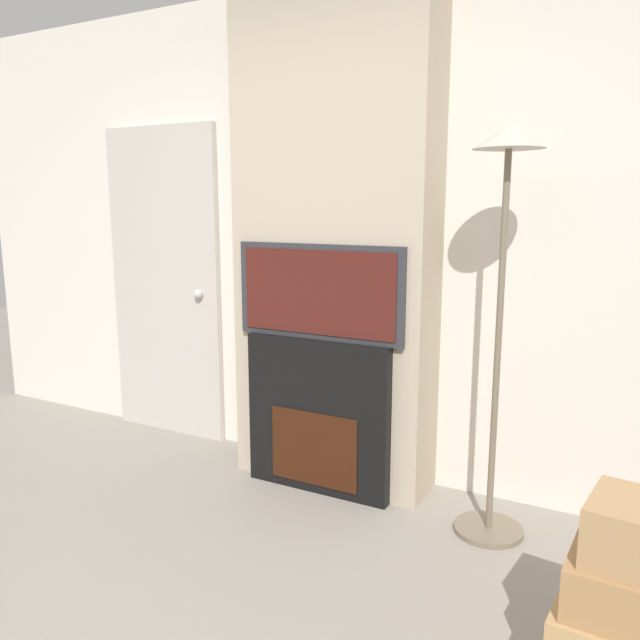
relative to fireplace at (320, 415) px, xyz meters
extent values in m
cube|color=silver|center=(0.00, 0.37, 0.94)|extent=(6.00, 0.06, 2.70)
cube|color=tan|center=(0.00, 0.17, 0.94)|extent=(1.09, 0.33, 2.70)
cube|color=black|center=(0.00, 0.00, 0.00)|extent=(0.82, 0.14, 0.83)
cube|color=#33160A|center=(0.00, -0.07, -0.16)|extent=(0.51, 0.01, 0.40)
cube|color=#2D2D33|center=(0.00, 0.00, 0.67)|extent=(0.94, 0.06, 0.49)
cube|color=#471914|center=(0.00, -0.03, 0.67)|extent=(0.86, 0.01, 0.43)
cylinder|color=#726651|center=(0.92, -0.03, -0.40)|extent=(0.32, 0.32, 0.03)
cylinder|color=#726651|center=(0.92, -0.03, 0.48)|extent=(0.03, 0.03, 1.73)
cone|color=#B7B2A3|center=(0.92, -0.03, 1.39)|extent=(0.30, 0.30, 0.10)
cube|color=#BCB7AD|center=(-1.32, 0.31, 0.59)|extent=(0.87, 0.04, 2.01)
sphere|color=silver|center=(-1.02, 0.27, 0.55)|extent=(0.06, 0.06, 0.06)
camera|label=1|loc=(1.49, -2.80, 1.11)|focal=35.00mm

